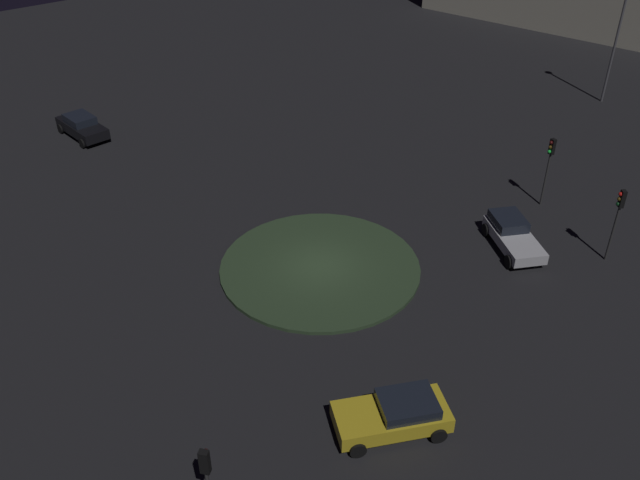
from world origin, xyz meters
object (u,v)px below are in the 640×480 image
Objects in this scene: car_silver at (512,235)px; traffic_light_northeast at (207,475)px; streetlamp_west at (622,17)px; car_black at (82,126)px; traffic_light_west at (549,159)px; traffic_light_northwest at (618,211)px; car_yellow at (395,414)px.

traffic_light_northeast reaches higher than car_silver.
car_silver is 0.47× the size of streetlamp_west.
car_silver is at bearing 19.57° from car_black.
traffic_light_northeast is (9.14, 31.20, 1.94)m from car_black.
car_silver is 1.09× the size of traffic_light_west.
streetlamp_west is (-42.47, -11.81, 3.69)m from traffic_light_northeast.
traffic_light_northwest is (-2.76, 3.79, 2.11)m from car_silver.
traffic_light_northeast is at bearing 21.46° from car_yellow.
car_black is 1.20× the size of traffic_light_northeast.
car_silver reaches higher than car_yellow.
traffic_light_west is at bearing 137.60° from car_silver.
streetlamp_west is at bearing 139.35° from car_silver.
car_yellow is at bearing -41.10° from car_silver.
traffic_light_northwest is (-16.06, -0.91, 2.12)m from car_yellow.
traffic_light_northeast is at bearing -49.76° from car_silver.
car_silver is at bearing -133.31° from car_yellow.
car_yellow is 19.38m from traffic_light_west.
car_black is at bearing 36.82° from traffic_light_northeast.
traffic_light_northeast reaches higher than car_black.
car_yellow is at bearing 19.71° from streetlamp_west.
traffic_light_west is at bearing -24.62° from traffic_light_northeast.
traffic_light_northwest is 22.58m from streetlamp_west.
traffic_light_northwest is 0.42× the size of streetlamp_west.
traffic_light_west is 1.08× the size of traffic_light_northeast.
car_black is at bearing -65.86° from car_yellow.
car_black is 30.55m from traffic_light_west.
traffic_light_northwest is at bearing 81.72° from traffic_light_west.
traffic_light_west reaches higher than car_yellow.
car_black is 34.25m from traffic_light_northwest.
car_yellow is at bearing 39.82° from traffic_light_northwest.
streetlamp_west is (-19.00, -11.66, 3.55)m from traffic_light_northwest.
traffic_light_northeast is at bearing 15.54° from streetlamp_west.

